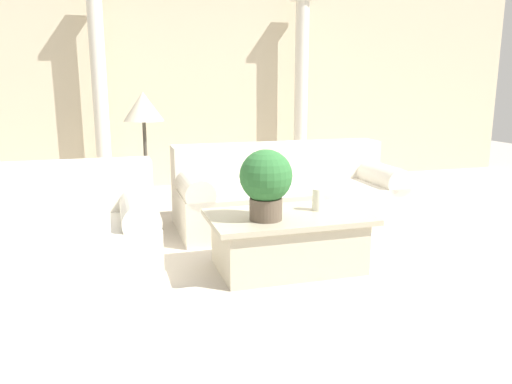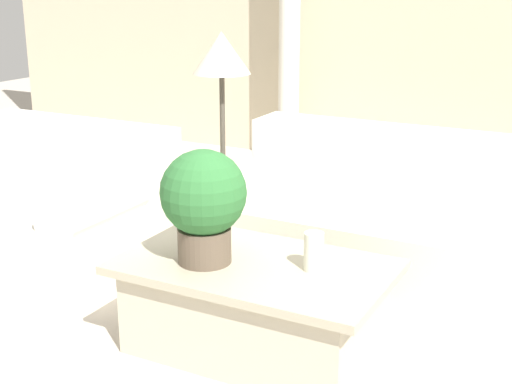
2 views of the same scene
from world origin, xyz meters
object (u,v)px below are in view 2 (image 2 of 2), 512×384
at_px(sofa_long, 416,222).
at_px(loveseat, 49,204).
at_px(coffee_table, 255,305).
at_px(potted_plant, 204,200).
at_px(floor_lamp, 222,62).

relative_size(sofa_long, loveseat, 1.57).
bearing_deg(coffee_table, potted_plant, -156.55).
xyz_separation_m(loveseat, floor_lamp, (0.72, 0.92, 0.83)).
bearing_deg(sofa_long, potted_plant, -115.89).
height_order(coffee_table, floor_lamp, floor_lamp).
relative_size(sofa_long, floor_lamp, 1.66).
relative_size(sofa_long, potted_plant, 4.26).
bearing_deg(loveseat, coffee_table, -14.99).
xyz_separation_m(sofa_long, potted_plant, (-0.64, -1.31, 0.41)).
distance_m(loveseat, potted_plant, 1.64).
relative_size(loveseat, coffee_table, 1.15).
distance_m(loveseat, coffee_table, 1.77).
xyz_separation_m(sofa_long, loveseat, (-2.12, -0.76, 0.01)).
height_order(sofa_long, coffee_table, sofa_long).
distance_m(coffee_table, floor_lamp, 1.93).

